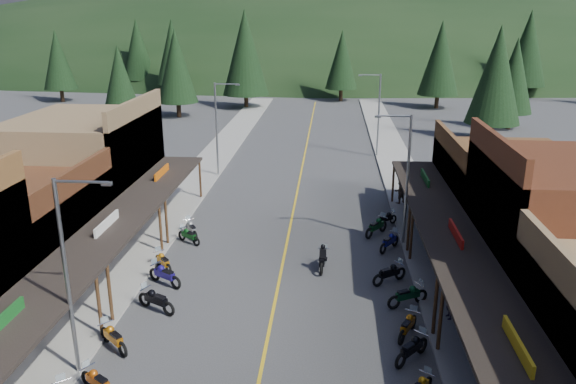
% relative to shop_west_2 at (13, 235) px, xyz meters
% --- Properties ---
extents(ground, '(220.00, 220.00, 0.00)m').
position_rel_shop_west_2_xyz_m(ground, '(13.75, -1.70, -2.53)').
color(ground, '#38383A').
rests_on(ground, ground).
extents(centerline, '(0.15, 90.00, 0.01)m').
position_rel_shop_west_2_xyz_m(centerline, '(13.75, 18.30, -2.53)').
color(centerline, gold).
rests_on(centerline, ground).
extents(sidewalk_west, '(3.40, 94.00, 0.15)m').
position_rel_shop_west_2_xyz_m(sidewalk_west, '(5.05, 18.30, -2.46)').
color(sidewalk_west, gray).
rests_on(sidewalk_west, ground).
extents(sidewalk_east, '(3.40, 94.00, 0.15)m').
position_rel_shop_west_2_xyz_m(sidewalk_east, '(22.45, 18.30, -2.46)').
color(sidewalk_east, gray).
rests_on(sidewalk_east, ground).
extents(shop_west_2, '(10.90, 9.00, 6.20)m').
position_rel_shop_west_2_xyz_m(shop_west_2, '(0.00, 0.00, 0.00)').
color(shop_west_2, '#3F2111').
rests_on(shop_west_2, ground).
extents(shop_west_3, '(10.90, 10.20, 8.20)m').
position_rel_shop_west_2_xyz_m(shop_west_3, '(-0.03, 9.60, 0.99)').
color(shop_west_3, brown).
rests_on(shop_west_3, ground).
extents(shop_east_2, '(10.90, 9.00, 8.20)m').
position_rel_shop_west_2_xyz_m(shop_east_2, '(27.54, 0.00, 0.99)').
color(shop_east_2, '#562B19').
rests_on(shop_east_2, ground).
extents(shop_east_3, '(10.90, 10.20, 6.20)m').
position_rel_shop_west_2_xyz_m(shop_east_3, '(27.51, 9.60, -0.00)').
color(shop_east_3, '#4C2D16').
rests_on(shop_east_3, ground).
extents(streetlight_0, '(2.16, 0.18, 8.00)m').
position_rel_shop_west_2_xyz_m(streetlight_0, '(6.80, -7.70, 1.93)').
color(streetlight_0, gray).
rests_on(streetlight_0, ground).
extents(streetlight_1, '(2.16, 0.18, 8.00)m').
position_rel_shop_west_2_xyz_m(streetlight_1, '(6.80, 20.30, 1.93)').
color(streetlight_1, gray).
rests_on(streetlight_1, ground).
extents(streetlight_2, '(2.16, 0.18, 8.00)m').
position_rel_shop_west_2_xyz_m(streetlight_2, '(20.71, 6.30, 1.93)').
color(streetlight_2, gray).
rests_on(streetlight_2, ground).
extents(streetlight_3, '(2.16, 0.18, 8.00)m').
position_rel_shop_west_2_xyz_m(streetlight_3, '(20.71, 28.30, 1.93)').
color(streetlight_3, gray).
rests_on(streetlight_3, ground).
extents(ridge_hill, '(310.00, 140.00, 60.00)m').
position_rel_shop_west_2_xyz_m(ridge_hill, '(13.75, 133.30, -2.53)').
color(ridge_hill, black).
rests_on(ridge_hill, ground).
extents(pine_0, '(5.04, 5.04, 11.00)m').
position_rel_shop_west_2_xyz_m(pine_0, '(-26.25, 60.30, 3.95)').
color(pine_0, black).
rests_on(pine_0, ground).
extents(pine_1, '(5.88, 5.88, 12.50)m').
position_rel_shop_west_2_xyz_m(pine_1, '(-10.25, 68.30, 4.70)').
color(pine_1, black).
rests_on(pine_1, ground).
extents(pine_2, '(6.72, 6.72, 14.00)m').
position_rel_shop_west_2_xyz_m(pine_2, '(3.75, 56.30, 5.46)').
color(pine_2, black).
rests_on(pine_2, ground).
extents(pine_3, '(5.04, 5.04, 11.00)m').
position_rel_shop_west_2_xyz_m(pine_3, '(17.75, 64.30, 3.95)').
color(pine_3, black).
rests_on(pine_3, ground).
extents(pine_4, '(5.88, 5.88, 12.50)m').
position_rel_shop_west_2_xyz_m(pine_4, '(31.75, 58.30, 4.70)').
color(pine_4, black).
rests_on(pine_4, ground).
extents(pine_5, '(6.72, 6.72, 14.00)m').
position_rel_shop_west_2_xyz_m(pine_5, '(47.75, 70.30, 5.46)').
color(pine_5, black).
rests_on(pine_5, ground).
extents(pine_7, '(5.88, 5.88, 12.50)m').
position_rel_shop_west_2_xyz_m(pine_7, '(-18.25, 74.30, 4.70)').
color(pine_7, black).
rests_on(pine_7, ground).
extents(pine_8, '(4.48, 4.48, 10.00)m').
position_rel_shop_west_2_xyz_m(pine_8, '(-8.25, 38.30, 3.44)').
color(pine_8, black).
rests_on(pine_8, ground).
extents(pine_9, '(4.93, 4.93, 10.80)m').
position_rel_shop_west_2_xyz_m(pine_9, '(37.75, 43.30, 3.85)').
color(pine_9, black).
rests_on(pine_9, ground).
extents(pine_10, '(5.38, 5.38, 11.60)m').
position_rel_shop_west_2_xyz_m(pine_10, '(-4.25, 48.30, 4.25)').
color(pine_10, black).
rests_on(pine_10, ground).
extents(pine_11, '(5.82, 5.82, 12.40)m').
position_rel_shop_west_2_xyz_m(pine_11, '(33.75, 36.30, 4.65)').
color(pine_11, black).
rests_on(pine_11, ground).
extents(bike_west_5, '(2.02, 1.62, 1.13)m').
position_rel_shop_west_2_xyz_m(bike_west_5, '(7.91, -8.82, -1.97)').
color(bike_west_5, '#B34D0C').
rests_on(bike_west_5, ground).
extents(bike_west_6, '(2.06, 1.95, 1.22)m').
position_rel_shop_west_2_xyz_m(bike_west_6, '(7.42, -5.97, -1.92)').
color(bike_west_6, '#AC5F0C').
rests_on(bike_west_6, ground).
extents(bike_west_7, '(2.32, 1.72, 1.28)m').
position_rel_shop_west_2_xyz_m(bike_west_7, '(8.25, -2.73, -1.89)').
color(bike_west_7, black).
rests_on(bike_west_7, ground).
extents(bike_west_8, '(2.29, 1.79, 1.27)m').
position_rel_shop_west_2_xyz_m(bike_west_8, '(7.88, -0.07, -1.90)').
color(bike_west_8, navy).
rests_on(bike_west_8, ground).
extents(bike_west_9, '(1.79, 1.98, 1.15)m').
position_rel_shop_west_2_xyz_m(bike_west_9, '(7.31, 1.62, -1.96)').
color(bike_west_9, '#BD710D').
rests_on(bike_west_9, ground).
extents(bike_west_10, '(1.91, 1.63, 1.09)m').
position_rel_shop_west_2_xyz_m(bike_west_10, '(7.77, 5.48, -1.99)').
color(bike_west_10, '#0D4315').
rests_on(bike_west_10, ground).
extents(bike_west_11, '(1.66, 2.13, 1.18)m').
position_rel_shop_west_2_xyz_m(bike_west_11, '(7.70, 6.48, -1.94)').
color(bike_west_11, gray).
rests_on(bike_west_11, ground).
extents(bike_east_6, '(1.95, 2.08, 1.22)m').
position_rel_shop_west_2_xyz_m(bike_east_6, '(19.77, -5.82, -1.92)').
color(bike_east_6, black).
rests_on(bike_east_6, ground).
extents(bike_east_7, '(1.53, 2.13, 1.17)m').
position_rel_shop_west_2_xyz_m(bike_east_7, '(19.82, -4.03, -1.95)').
color(bike_east_7, '#A45D0B').
rests_on(bike_east_7, ground).
extents(bike_east_8, '(2.26, 1.65, 1.24)m').
position_rel_shop_west_2_xyz_m(bike_east_8, '(20.16, -1.31, -1.91)').
color(bike_east_8, '#0B381E').
rests_on(bike_east_8, ground).
extents(bike_east_9, '(2.14, 1.81, 1.21)m').
position_rel_shop_west_2_xyz_m(bike_east_9, '(19.52, 1.06, -1.93)').
color(bike_east_9, black).
rests_on(bike_east_9, ground).
extents(bike_east_10, '(1.74, 2.11, 1.19)m').
position_rel_shop_west_2_xyz_m(bike_east_10, '(19.92, 5.37, -1.94)').
color(bike_east_10, navy).
rests_on(bike_east_10, ground).
extents(bike_east_11, '(1.97, 2.28, 1.30)m').
position_rel_shop_west_2_xyz_m(bike_east_11, '(19.31, 7.67, -1.88)').
color(bike_east_11, '#0B3A17').
rests_on(bike_east_11, ground).
extents(bike_east_12, '(1.84, 1.72, 1.08)m').
position_rel_shop_west_2_xyz_m(bike_east_12, '(20.09, 9.39, -1.99)').
color(bike_east_12, black).
rests_on(bike_east_12, ground).
extents(rider_on_bike, '(0.86, 2.12, 1.58)m').
position_rel_shop_west_2_xyz_m(rider_on_bike, '(16.02, 2.44, -1.90)').
color(rider_on_bike, black).
rests_on(rider_on_bike, ground).
extents(pedestrian_east_a, '(0.49, 0.67, 1.68)m').
position_rel_shop_west_2_xyz_m(pedestrian_east_a, '(21.90, -2.55, -1.54)').
color(pedestrian_east_a, '#282030').
rests_on(pedestrian_east_a, sidewalk_east).
extents(pedestrian_east_b, '(1.05, 0.96, 1.88)m').
position_rel_shop_west_2_xyz_m(pedestrian_east_b, '(21.40, 13.78, -1.44)').
color(pedestrian_east_b, brown).
rests_on(pedestrian_east_b, sidewalk_east).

